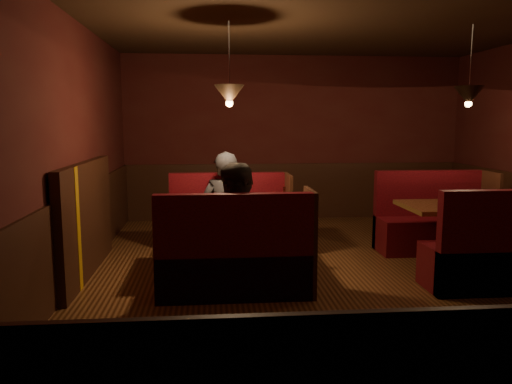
{
  "coord_description": "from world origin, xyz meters",
  "views": [
    {
      "loc": [
        -1.49,
        -5.36,
        1.77
      ],
      "look_at": [
        -0.98,
        0.3,
        0.95
      ],
      "focal_mm": 35.0,
      "sensor_mm": 36.0,
      "label": 1
    }
  ],
  "objects": [
    {
      "name": "main_bench_near",
      "position": [
        -1.25,
        -0.51,
        0.34
      ],
      "size": [
        1.58,
        0.56,
        1.08
      ],
      "color": "black",
      "rests_on": "ground"
    },
    {
      "name": "second_bench_far",
      "position": [
        1.52,
        1.07,
        0.35
      ],
      "size": [
        1.52,
        0.57,
        1.09
      ],
      "color": "black",
      "rests_on": "ground"
    },
    {
      "name": "main_table",
      "position": [
        -1.26,
        0.3,
        0.59
      ],
      "size": [
        1.43,
        0.87,
        1.0
      ],
      "color": "brown",
      "rests_on": "ground"
    },
    {
      "name": "diner_b",
      "position": [
        -1.19,
        -0.32,
        0.84
      ],
      "size": [
        0.95,
        0.82,
        1.69
      ],
      "primitive_type": "imported",
      "rotation": [
        0.0,
        0.0,
        -0.25
      ],
      "color": "black",
      "rests_on": "ground"
    },
    {
      "name": "room",
      "position": [
        -0.28,
        0.04,
        1.05
      ],
      "size": [
        6.02,
        7.02,
        2.92
      ],
      "color": "#381B0A",
      "rests_on": "ground"
    },
    {
      "name": "main_bench_far",
      "position": [
        -1.25,
        1.12,
        0.34
      ],
      "size": [
        1.58,
        0.56,
        1.08
      ],
      "color": "black",
      "rests_on": "ground"
    },
    {
      "name": "second_bench_near",
      "position": [
        1.52,
        -0.58,
        0.35
      ],
      "size": [
        1.52,
        0.57,
        1.09
      ],
      "color": "black",
      "rests_on": "ground"
    },
    {
      "name": "second_table",
      "position": [
        1.49,
        0.25,
        0.58
      ],
      "size": [
        1.38,
        0.88,
        0.78
      ],
      "color": "brown",
      "rests_on": "ground"
    },
    {
      "name": "diner_a",
      "position": [
        -1.31,
        0.88,
        0.87
      ],
      "size": [
        0.7,
        0.53,
        1.73
      ],
      "primitive_type": "imported",
      "rotation": [
        0.0,
        0.0,
        2.94
      ],
      "color": "#232327",
      "rests_on": "ground"
    }
  ]
}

